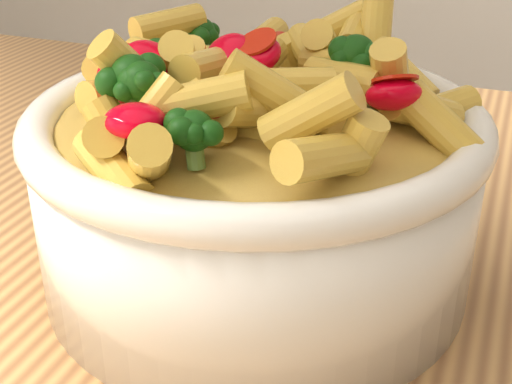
% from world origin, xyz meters
% --- Properties ---
extents(table, '(1.20, 0.80, 0.90)m').
position_xyz_m(table, '(0.00, 0.00, 0.80)').
color(table, tan).
rests_on(table, ground).
extents(serving_bowl, '(0.27, 0.27, 0.12)m').
position_xyz_m(serving_bowl, '(0.09, -0.02, 0.96)').
color(serving_bowl, white).
rests_on(serving_bowl, table).
extents(pasta_salad, '(0.21, 0.21, 0.05)m').
position_xyz_m(pasta_salad, '(0.09, -0.02, 1.03)').
color(pasta_salad, '#EECC4B').
rests_on(pasta_salad, serving_bowl).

